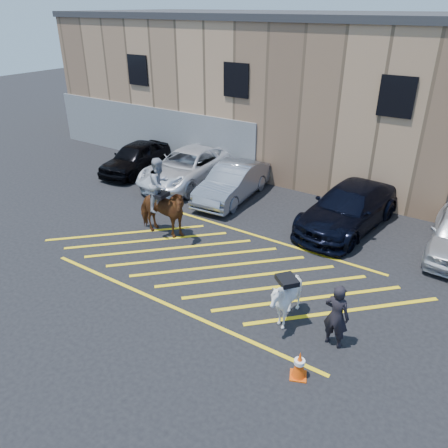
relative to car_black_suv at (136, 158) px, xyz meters
The scene contains 11 objects.
ground 9.85m from the car_black_suv, 29.34° to the right, with size 90.00×90.00×0.00m, color black.
car_black_suv is the anchor object (origin of this frame).
car_white_pickup 3.13m from the car_black_suv, ahead, with size 2.61×5.66×1.57m, color white.
car_silver_sedan 5.90m from the car_black_suv, ahead, with size 1.60×4.60×1.52m, color gray.
car_blue_suv 11.02m from the car_black_suv, ahead, with size 2.23×5.50×1.60m, color black.
handler 14.52m from the car_black_suv, 26.73° to the right, with size 0.64×0.42×1.76m, color black.
warehouse 11.53m from the car_black_suv, 40.02° to the left, with size 32.42×10.20×7.30m.
hatching_zone 10.00m from the car_black_suv, 30.85° to the right, with size 12.60×5.12×0.01m.
mounted_bay 7.17m from the car_black_suv, 38.63° to the right, with size 2.33×1.22×2.97m.
saddled_white 13.26m from the car_black_suv, 29.22° to the right, with size 1.84×1.86×1.53m.
traffic_cone 15.02m from the car_black_suv, 32.20° to the right, with size 0.50×0.50×0.73m.
Camera 1 is at (6.80, -10.28, 7.68)m, focal length 35.00 mm.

